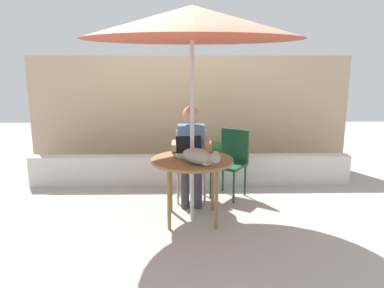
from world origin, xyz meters
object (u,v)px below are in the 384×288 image
person_seated (191,149)px  chair_empty (231,157)px  potted_plant_near_fence (215,158)px  laptop (189,150)px  patio_umbrella (192,23)px  cat (200,157)px  patio_table (192,165)px  chair_occupied (191,159)px

person_seated → chair_empty: bearing=22.9°
person_seated → potted_plant_near_fence: size_ratio=2.25×
person_seated → laptop: person_seated is taller
patio_umbrella → cat: (0.07, -0.23, -1.37)m
potted_plant_near_fence → patio_table: bearing=-103.3°
patio_umbrella → person_seated: patio_umbrella is taller
patio_table → laptop: 0.22m
laptop → cat: bearing=-75.9°
chair_occupied → potted_plant_near_fence: (0.40, 0.97, -0.24)m
chair_empty → potted_plant_near_fence: (-0.14, 0.90, -0.24)m
chair_empty → person_seated: bearing=-157.1°
patio_table → chair_occupied: (0.00, 0.73, -0.12)m
chair_empty → cat: 1.17m
chair_empty → laptop: (-0.57, -0.63, 0.25)m
chair_occupied → potted_plant_near_fence: size_ratio=1.63×
cat → person_seated: bearing=95.3°
person_seated → potted_plant_near_fence: 1.27m
patio_table → potted_plant_near_fence: size_ratio=1.68×
patio_umbrella → laptop: bearing=98.9°
cat → chair_occupied: bearing=94.4°
laptop → cat: size_ratio=0.67×
person_seated → cat: (0.07, -0.80, 0.10)m
patio_table → patio_umbrella: 1.52m
laptop → person_seated: bearing=85.9°
potted_plant_near_fence → cat: bearing=-99.7°
patio_umbrella → potted_plant_near_fence: patio_umbrella is taller
patio_table → patio_umbrella: (0.00, 0.00, 1.52)m
chair_occupied → laptop: laptop is taller
person_seated → cat: person_seated is taller
chair_occupied → patio_table: bearing=-90.0°
patio_table → laptop: bearing=98.9°
person_seated → laptop: bearing=-94.1°
patio_table → potted_plant_near_fence: patio_table is taller
patio_umbrella → chair_occupied: size_ratio=2.62×
chair_occupied → chair_empty: same height
person_seated → cat: bearing=-84.7°
chair_empty → cat: size_ratio=1.80×
patio_umbrella → chair_occupied: (0.00, 0.73, -1.64)m
cat → patio_table: bearing=108.1°
chair_occupied → laptop: bearing=-92.9°
patio_umbrella → chair_empty: patio_umbrella is taller
patio_table → person_seated: 0.58m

